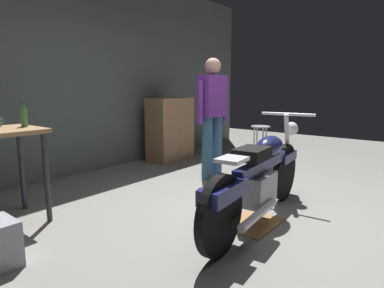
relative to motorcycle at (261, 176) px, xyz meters
The scene contains 8 objects.
ground_plane 0.49m from the motorcycle, 62.58° to the left, with size 12.00×12.00×0.00m, color gray.
back_wall 3.18m from the motorcycle, 88.18° to the left, with size 8.00×0.12×3.10m, color #56605B.
motorcycle is the anchor object (origin of this frame).
person_standing 1.63m from the motorcycle, 52.36° to the left, with size 0.57×0.27×1.67m.
shop_stool 2.49m from the motorcycle, 27.13° to the left, with size 0.32×0.32×0.64m.
wooden_dresser 2.87m from the motorcycle, 59.84° to the left, with size 0.80×0.47×1.10m.
drip_tray 0.46m from the motorcycle, behind, with size 0.56×0.40×0.01m, color olive.
bottle 2.34m from the motorcycle, 125.26° to the left, with size 0.06×0.06×0.24m.
Camera 1 is at (-2.82, -1.54, 1.27)m, focal length 30.31 mm.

